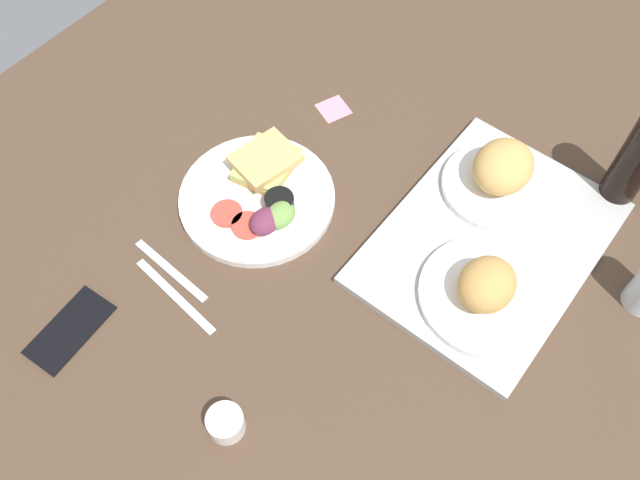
# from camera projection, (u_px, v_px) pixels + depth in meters

# --- Properties ---
(ground_plane) EXTENTS (1.90, 1.50, 0.03)m
(ground_plane) POSITION_uv_depth(u_px,v_px,m) (314.00, 240.00, 1.18)
(ground_plane) COLOR #4C3828
(serving_tray) EXTENTS (0.45, 0.33, 0.02)m
(serving_tray) POSITION_uv_depth(u_px,v_px,m) (489.00, 243.00, 1.15)
(serving_tray) COLOR #B2B2AD
(serving_tray) RESTS_ON ground_plane
(bread_plate_near) EXTENTS (0.19, 0.19, 0.09)m
(bread_plate_near) POSITION_uv_depth(u_px,v_px,m) (500.00, 174.00, 1.17)
(bread_plate_near) COLOR white
(bread_plate_near) RESTS_ON serving_tray
(bread_plate_far) EXTENTS (0.22, 0.22, 0.08)m
(bread_plate_far) POSITION_uv_depth(u_px,v_px,m) (486.00, 290.00, 1.06)
(bread_plate_far) COLOR white
(bread_plate_far) RESTS_ON serving_tray
(plate_with_salad) EXTENTS (0.28, 0.28, 0.05)m
(plate_with_salad) POSITION_uv_depth(u_px,v_px,m) (261.00, 194.00, 1.19)
(plate_with_salad) COLOR white
(plate_with_salad) RESTS_ON ground_plane
(soda_bottle) EXTENTS (0.06, 0.06, 0.19)m
(soda_bottle) POSITION_uv_depth(u_px,v_px,m) (635.00, 163.00, 1.13)
(soda_bottle) COLOR black
(soda_bottle) RESTS_ON ground_plane
(espresso_cup) EXTENTS (0.06, 0.06, 0.04)m
(espresso_cup) POSITION_uv_depth(u_px,v_px,m) (226.00, 423.00, 0.98)
(espresso_cup) COLOR silver
(espresso_cup) RESTS_ON ground_plane
(fork) EXTENTS (0.02, 0.17, 0.01)m
(fork) POSITION_uv_depth(u_px,v_px,m) (171.00, 270.00, 1.13)
(fork) COLOR #B7B7BC
(fork) RESTS_ON ground_plane
(knife) EXTENTS (0.03, 0.19, 0.01)m
(knife) POSITION_uv_depth(u_px,v_px,m) (175.00, 296.00, 1.11)
(knife) COLOR #B7B7BC
(knife) RESTS_ON ground_plane
(cell_phone) EXTENTS (0.15, 0.08, 0.01)m
(cell_phone) POSITION_uv_depth(u_px,v_px,m) (69.00, 329.00, 1.07)
(cell_phone) COLOR black
(cell_phone) RESTS_ON ground_plane
(sticky_note) EXTENTS (0.07, 0.07, 0.00)m
(sticky_note) POSITION_uv_depth(u_px,v_px,m) (334.00, 109.00, 1.32)
(sticky_note) COLOR pink
(sticky_note) RESTS_ON ground_plane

